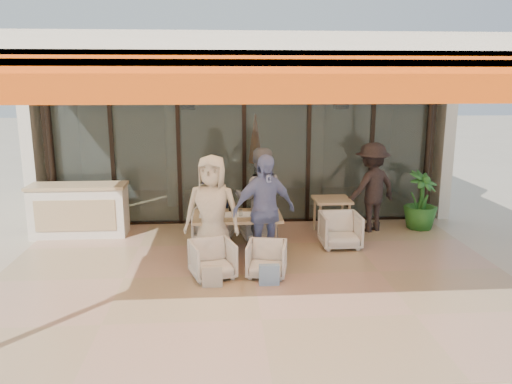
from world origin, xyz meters
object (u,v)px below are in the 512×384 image
Objects in this scene: chair_near_right at (267,258)px; side_chair at (340,229)px; diner_cream at (212,212)px; chair_near_left at (212,258)px; diner_grey at (260,198)px; chair_far_left at (214,221)px; diner_periwinkle at (264,211)px; diner_navy at (213,206)px; potted_palm at (421,201)px; host_counter at (79,210)px; standing_woman at (372,188)px; dining_table at (237,218)px; chair_far_right at (258,223)px; side_table at (332,204)px.

side_chair is (1.46, 1.28, 0.05)m from chair_near_right.
diner_cream is 2.49m from side_chair.
diner_grey is (0.84, 1.40, 0.60)m from chair_near_left.
chair_far_left is 1.73m from diner_periwinkle.
diner_navy is 0.85m from diner_grey.
chair_near_left is 0.54× the size of potted_palm.
diner_grey reaches higher than host_counter.
potted_palm is (1.06, 0.06, -0.30)m from standing_woman.
diner_navy is 4.29m from potted_palm.
diner_grey is (0.84, 0.00, 0.13)m from diner_navy.
host_counter is at bearing 157.00° from diner_cream.
diner_grey is (0.84, -0.50, 0.56)m from chair_far_left.
host_counter is 2.78m from diner_navy.
diner_grey is at bearing 100.91° from chair_near_right.
diner_navy is (-0.84, 1.40, 0.48)m from chair_near_right.
standing_woman is at bearing 18.52° from chair_near_left.
side_chair is at bearing 9.58° from dining_table.
potted_palm is (3.36, 0.38, 0.29)m from chair_far_right.
diner_navy reaches higher than chair_far_left.
standing_woman is (2.30, 0.32, 0.59)m from chair_far_right.
chair_near_left is at bearing 56.63° from chair_far_right.
diner_grey is 2.47× the size of side_table.
diner_periwinkle is at bearing 11.33° from standing_woman.
dining_table is 0.95× the size of diner_navy.
chair_near_right is (0.84, -1.90, -0.06)m from chair_far_left.
host_counter is 2.85× the size of chair_near_left.
diner_cream is 1.53× the size of potted_palm.
potted_palm is (6.81, -0.02, 0.07)m from host_counter.
chair_far_right is at bearing -175.10° from side_table.
chair_far_left is at bearing -176.89° from side_table.
side_chair is at bearing -151.98° from potted_palm.
dining_table is 2.45× the size of chair_near_right.
diner_periwinkle is (0.84, 0.50, 0.60)m from chair_near_left.
diner_periwinkle is (0.84, 0.00, 0.00)m from diner_cream.
dining_table is at bearing 135.28° from diner_navy.
standing_woman is (5.76, -0.08, 0.37)m from host_counter.
dining_table is 4.01m from potted_palm.
dining_table is 1.24× the size of potted_palm.
diner_periwinkle is at bearing 11.55° from diner_cream.
side_table is at bearing -154.74° from diner_grey.
diner_navy is at bearing 101.47° from chair_far_left.
chair_near_left is 1.74m from diner_grey.
standing_woman is (2.30, 0.82, -0.02)m from diner_grey.
host_counter reaches higher than chair_far_left.
side_table is 0.90m from standing_woman.
diner_cream is 2.49× the size of side_table.
diner_cream and diner_periwinkle have the same top height.
potted_palm is (1.90, 1.01, 0.25)m from side_chair.
diner_navy reaches higher than chair_far_right.
chair_far_right is 0.83× the size of side_table.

